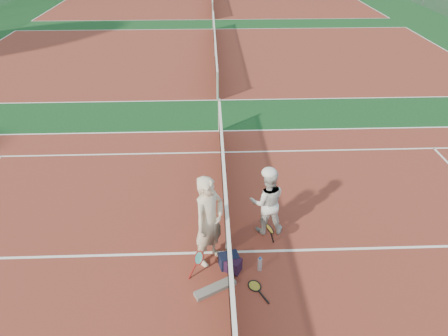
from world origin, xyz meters
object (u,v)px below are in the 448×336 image
at_px(player_a, 209,221).
at_px(sports_bag_purple, 232,265).
at_px(water_bottle, 260,264).
at_px(net_main, 227,234).
at_px(racket_spare, 255,286).
at_px(racket_red, 199,264).
at_px(racket_black_held, 269,235).
at_px(sports_bag_navy, 229,260).
at_px(player_b, 267,202).

height_order(player_a, sports_bag_purple, player_a).
height_order(sports_bag_purple, water_bottle, water_bottle).
relative_size(player_a, water_bottle, 6.60).
bearing_deg(net_main, racket_spare, -62.15).
relative_size(racket_red, sports_bag_purple, 1.51).
bearing_deg(racket_black_held, water_bottle, 34.81).
relative_size(net_main, sports_bag_navy, 29.38).
xyz_separation_m(net_main, player_a, (-0.35, -0.17, 0.48)).
relative_size(net_main, racket_spare, 18.30).
distance_m(racket_black_held, racket_spare, 1.21).
distance_m(net_main, racket_spare, 1.15).
relative_size(player_b, racket_spare, 2.60).
distance_m(racket_spare, water_bottle, 0.45).
bearing_deg(racket_spare, player_b, -41.89).
xyz_separation_m(net_main, sports_bag_purple, (0.07, -0.48, -0.37)).
xyz_separation_m(racket_black_held, water_bottle, (-0.27, -0.69, -0.14)).
distance_m(player_b, sports_bag_purple, 1.55).
bearing_deg(player_b, sports_bag_navy, 50.35).
relative_size(racket_red, water_bottle, 1.77).
xyz_separation_m(sports_bag_navy, water_bottle, (0.60, -0.13, 0.00)).
bearing_deg(racket_spare, racket_black_held, -48.21).
distance_m(racket_red, racket_black_held, 1.63).
relative_size(racket_red, sports_bag_navy, 1.42).
xyz_separation_m(sports_bag_navy, sports_bag_purple, (0.05, -0.11, -0.00)).
distance_m(player_b, racket_black_held, 0.69).
bearing_deg(water_bottle, sports_bag_purple, 177.69).
height_order(player_b, racket_red, player_b).
distance_m(net_main, player_a, 0.62).
bearing_deg(sports_bag_navy, racket_spare, -49.67).
bearing_deg(racket_spare, net_main, 0.07).
relative_size(player_b, sports_bag_purple, 4.44).
xyz_separation_m(racket_red, racket_black_held, (1.46, 0.74, 0.03)).
distance_m(net_main, water_bottle, 0.88).
bearing_deg(player_a, water_bottle, -67.91).
xyz_separation_m(sports_bag_purple, water_bottle, (0.55, -0.02, 0.01)).
distance_m(racket_black_held, sports_bag_purple, 1.07).
bearing_deg(racket_spare, sports_bag_navy, 12.55).
relative_size(player_b, racket_black_held, 2.68).
relative_size(player_a, racket_black_held, 3.41).
bearing_deg(player_b, water_bottle, 77.34).
xyz_separation_m(player_b, racket_black_held, (0.01, -0.49, -0.49)).
height_order(player_b, sports_bag_navy, player_b).
height_order(racket_red, sports_bag_navy, racket_red).
distance_m(sports_bag_purple, water_bottle, 0.55).
xyz_separation_m(net_main, racket_red, (-0.56, -0.55, -0.24)).
bearing_deg(net_main, sports_bag_purple, -81.25).
bearing_deg(player_b, racket_red, 40.02).
height_order(net_main, sports_bag_navy, net_main).
bearing_deg(player_a, sports_bag_navy, -77.67).
relative_size(racket_spare, water_bottle, 2.00).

